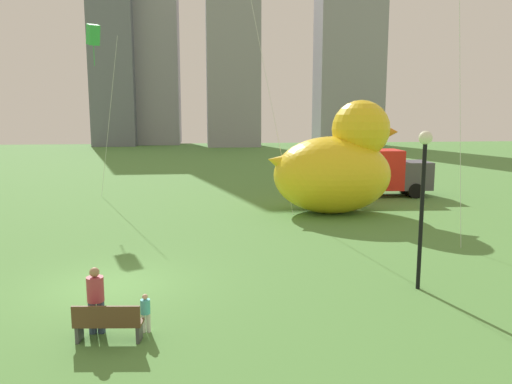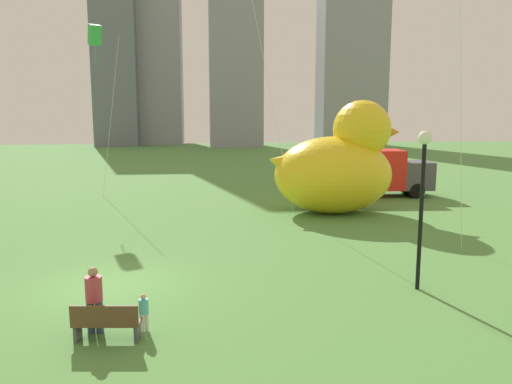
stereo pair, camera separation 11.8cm
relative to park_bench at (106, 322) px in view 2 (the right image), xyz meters
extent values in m
plane|color=#528A3F|center=(-0.58, 3.81, -0.47)|extent=(140.00, 140.00, 0.00)
cube|color=brown|center=(0.01, 0.08, -0.05)|extent=(1.56, 0.61, 0.06)
cube|color=brown|center=(-0.01, -0.12, 0.20)|extent=(1.52, 0.22, 0.45)
cube|color=#47474C|center=(-0.67, 0.15, -0.28)|extent=(0.12, 0.38, 0.39)
cube|color=#47474C|center=(0.68, 0.00, -0.28)|extent=(0.12, 0.38, 0.39)
cylinder|color=#38476B|center=(-0.44, 0.52, -0.08)|extent=(0.18, 0.18, 0.78)
cylinder|color=#38476B|center=(-0.25, 0.52, -0.08)|extent=(0.18, 0.18, 0.78)
cylinder|color=#B23F4C|center=(-0.35, 0.52, 0.60)|extent=(0.39, 0.39, 0.59)
sphere|color=#A87C5B|center=(-0.35, 0.52, 1.01)|extent=(0.23, 0.23, 0.23)
cylinder|color=silver|center=(0.73, 0.44, -0.24)|extent=(0.11, 0.11, 0.46)
cylinder|color=silver|center=(0.85, 0.44, -0.24)|extent=(0.11, 0.11, 0.46)
cylinder|color=#4CBFC6|center=(0.79, 0.44, 0.16)|extent=(0.23, 0.23, 0.34)
sphere|color=#D8AD8C|center=(0.79, 0.44, 0.40)|extent=(0.13, 0.13, 0.13)
ellipsoid|color=yellow|center=(8.86, 13.96, 1.49)|extent=(6.02, 4.45, 3.93)
sphere|color=yellow|center=(10.30, 13.96, 3.81)|extent=(2.93, 2.93, 2.93)
cone|color=orange|center=(11.62, 13.96, 3.67)|extent=(1.32, 1.32, 1.32)
cone|color=yellow|center=(6.24, 13.96, 2.15)|extent=(1.80, 1.57, 1.89)
cylinder|color=black|center=(8.44, 2.56, 1.67)|extent=(0.12, 0.12, 4.27)
sphere|color=#EAEACC|center=(8.44, 2.56, 3.96)|extent=(0.38, 0.38, 0.38)
cube|color=red|center=(12.13, 18.97, 1.18)|extent=(4.75, 2.59, 2.40)
cube|color=#4C4C56|center=(15.32, 18.76, 0.82)|extent=(1.94, 2.41, 1.68)
cylinder|color=black|center=(15.12, 18.77, -0.02)|extent=(1.05, 2.45, 0.90)
cylinder|color=black|center=(11.12, 19.03, -0.02)|extent=(1.05, 2.45, 0.90)
cube|color=slate|center=(-10.58, 70.55, 12.40)|extent=(6.48, 7.78, 25.74)
cube|color=gray|center=(-4.58, 74.95, 19.53)|extent=(7.46, 11.43, 39.99)
cube|color=gray|center=(7.42, 66.29, 10.17)|extent=(7.84, 6.27, 21.28)
cube|color=gray|center=(25.42, 66.77, 15.93)|extent=(9.95, 6.15, 32.80)
cylinder|color=silver|center=(5.33, 15.74, 8.16)|extent=(3.02, 3.87, 17.28)
cylinder|color=silver|center=(-3.14, 19.98, 4.25)|extent=(1.54, 1.13, 9.45)
cube|color=green|center=(-3.70, 19.22, 8.98)|extent=(0.94, 1.05, 1.22)
cylinder|color=green|center=(-3.70, 19.22, 8.08)|extent=(0.04, 0.04, 1.60)
camera|label=1|loc=(2.09, -11.02, 4.66)|focal=35.40mm
camera|label=2|loc=(2.21, -11.03, 4.66)|focal=35.40mm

